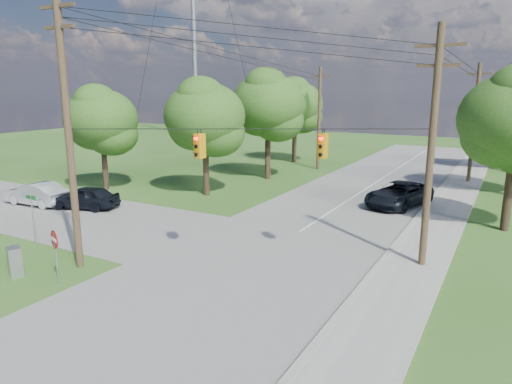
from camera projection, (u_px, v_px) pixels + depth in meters
The scene contains 20 objects.
ground at pixel (151, 291), 18.14m from camera, with size 140.00×140.00×0.00m, color #2B511B.
main_road at pixel (256, 260), 21.43m from camera, with size 10.00×100.00×0.03m, color gray.
sidewalk_east at pixel (402, 289), 18.20m from camera, with size 2.60×100.00×0.12m, color #A5A29B.
pole_sw at pixel (68, 128), 19.33m from camera, with size 2.00×0.32×12.00m.
pole_ne at pixel (431, 146), 19.47m from camera, with size 2.00×0.32×10.50m.
pole_north_e at pixel (474, 123), 38.23m from camera, with size 2.00×0.32×10.00m.
pole_north_w at pixel (319, 118), 44.90m from camera, with size 2.00×0.32×10.00m.
power_lines at pixel (307, 65), 25.22m from camera, with size 13.93×29.62×4.93m.
traffic_signals at pixel (261, 145), 19.47m from camera, with size 4.91×3.27×1.05m.
tree_w_near at pixel (205, 116), 33.43m from camera, with size 6.00×6.00×8.40m.
tree_w_mid at pixel (268, 104), 39.60m from camera, with size 6.40×6.40×9.22m.
tree_w_far at pixel (295, 105), 49.12m from camera, with size 6.00×6.00×8.73m.
tree_e_far at pixel (512, 110), 43.61m from camera, with size 5.80×5.80×8.32m.
tree_cross_n at pixel (101, 119), 35.21m from camera, with size 5.60×5.60×7.91m.
car_cross_dark at pixel (85, 197), 30.43m from camera, with size 1.83×4.54×1.55m, color black.
car_cross_silver at pixel (37, 194), 31.41m from camera, with size 1.68×4.83×1.59m, color silver.
car_main_north at pixel (399, 194), 31.18m from camera, with size 2.71×5.88×1.63m, color black.
control_cabinet at pixel (15, 262), 19.51m from camera, with size 0.71×0.51×1.27m, color gray.
do_not_enter_sign at pixel (55, 245), 18.40m from camera, with size 0.74×0.28×2.32m.
street_name_sign at pixel (33, 215), 22.73m from camera, with size 0.82×0.07×2.72m.
Camera 1 is at (11.92, -12.61, 7.82)m, focal length 32.00 mm.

